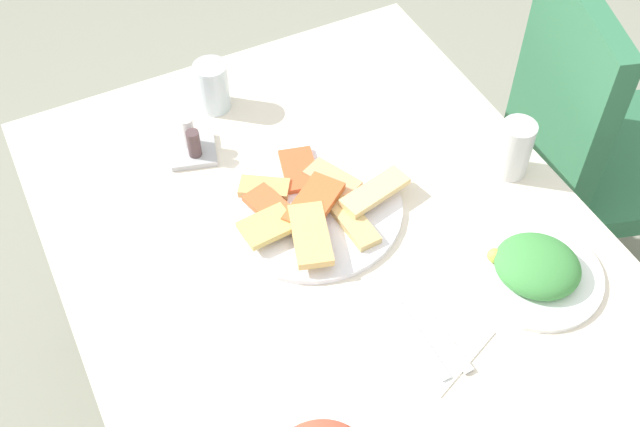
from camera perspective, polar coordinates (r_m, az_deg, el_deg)
ground_plane at (r=2.06m, az=0.32°, el=-13.75°), size 6.00×6.00×0.00m
dining_table at (r=1.52m, az=0.42°, el=-3.16°), size 1.12×0.95×0.70m
dining_chair at (r=1.99m, az=18.90°, el=5.17°), size 0.53×0.53×0.92m
pide_platter at (r=1.49m, az=-0.60°, el=0.57°), size 0.35×0.36×0.05m
salad_plate_greens at (r=1.44m, az=15.23°, el=-3.79°), size 0.24×0.24×0.07m
soda_can at (r=1.57m, az=13.75°, el=4.53°), size 0.07×0.07×0.12m
drinking_glass at (r=1.68m, az=-7.73°, el=9.01°), size 0.07×0.07×0.11m
paper_napkin at (r=1.35m, az=7.84°, el=-8.73°), size 0.20×0.20×0.00m
fork at (r=1.34m, az=7.20°, el=-8.95°), size 0.16×0.02×0.00m
spoon at (r=1.35m, az=8.51°, el=-8.34°), size 0.17×0.03×0.00m
condiment_caddy at (r=1.60m, az=-9.16°, el=4.90°), size 0.11×0.11×0.08m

